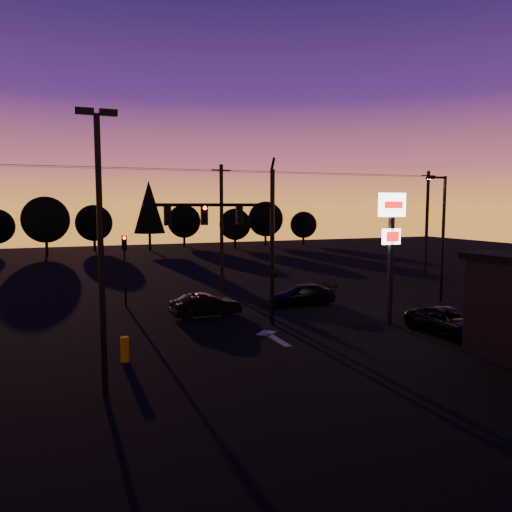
{
  "coord_description": "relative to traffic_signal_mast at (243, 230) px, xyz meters",
  "views": [
    {
      "loc": [
        -8.77,
        -19.4,
        6.19
      ],
      "look_at": [
        1.0,
        5.0,
        3.5
      ],
      "focal_mm": 35.0,
      "sensor_mm": 36.0,
      "label": 1
    }
  ],
  "objects": [
    {
      "name": "parking_lot_light",
      "position": [
        -7.4,
        -6.99,
        0.33
      ],
      "size": [
        1.25,
        0.3,
        9.14
      ],
      "color": "black",
      "rests_on": "ground"
    },
    {
      "name": "car_mid",
      "position": [
        -1.1,
        3.05,
        -4.3
      ],
      "size": [
        3.95,
        1.56,
        1.28
      ],
      "primitive_type": "imported",
      "rotation": [
        0.0,
        0.0,
        1.62
      ],
      "color": "black",
      "rests_on": "ground"
    },
    {
      "name": "tree_2",
      "position": [
        -9.9,
        44.01,
        -0.57
      ],
      "size": [
        5.77,
        5.78,
        7.26
      ],
      "color": "black",
      "rests_on": "ground"
    },
    {
      "name": "ground",
      "position": [
        0.1,
        -3.99,
        -4.94
      ],
      "size": [
        120.0,
        120.0,
        0.0
      ],
      "primitive_type": "plane",
      "color": "black",
      "rests_on": "ground"
    },
    {
      "name": "tree_7",
      "position": [
        21.1,
        47.01,
        -0.88
      ],
      "size": [
        5.36,
        5.36,
        6.74
      ],
      "color": "black",
      "rests_on": "ground"
    },
    {
      "name": "tree_4",
      "position": [
        3.1,
        45.01,
        0.99
      ],
      "size": [
        4.18,
        4.18,
        9.5
      ],
      "color": "black",
      "rests_on": "ground"
    },
    {
      "name": "suv_parked",
      "position": [
        8.67,
        -5.15,
        -4.31
      ],
      "size": [
        2.4,
        4.67,
        1.26
      ],
      "primitive_type": "imported",
      "rotation": [
        0.0,
        0.0,
        0.07
      ],
      "color": "black",
      "rests_on": "ground"
    },
    {
      "name": "tree_8",
      "position": [
        27.1,
        46.01,
        -1.82
      ],
      "size": [
        4.12,
        4.12,
        5.19
      ],
      "color": "black",
      "rests_on": "ground"
    },
    {
      "name": "power_wires",
      "position": [
        2.1,
        10.01,
        3.63
      ],
      "size": [
        36.0,
        1.22,
        0.07
      ],
      "color": "black",
      "rests_on": "ground"
    },
    {
      "name": "car_right",
      "position": [
        5.37,
        3.98,
        -4.31
      ],
      "size": [
        4.37,
        1.98,
        1.24
      ],
      "primitive_type": "imported",
      "rotation": [
        0.0,
        0.0,
        -1.63
      ],
      "color": "black",
      "rests_on": "ground"
    },
    {
      "name": "tree_5",
      "position": [
        9.1,
        50.01,
        -1.19
      ],
      "size": [
        4.95,
        4.95,
        6.22
      ],
      "color": "black",
      "rests_on": "ground"
    },
    {
      "name": "lane_arrow",
      "position": [
        0.6,
        -2.33,
        -4.93
      ],
      "size": [
        1.2,
        3.1,
        0.01
      ],
      "color": "beige",
      "rests_on": "ground"
    },
    {
      "name": "secondary_signal",
      "position": [
        -4.9,
        7.49,
        -2.07
      ],
      "size": [
        0.3,
        0.31,
        4.35
      ],
      "color": "black",
      "rests_on": "ground"
    },
    {
      "name": "bollard",
      "position": [
        -6.35,
        -3.59,
        -4.43
      ],
      "size": [
        0.34,
        0.34,
        1.01
      ],
      "primitive_type": "cylinder",
      "color": "#C78C00",
      "rests_on": "ground"
    },
    {
      "name": "traffic_signal_mast",
      "position": [
        0.0,
        0.0,
        0.0
      ],
      "size": [
        6.79,
        0.52,
        8.58
      ],
      "color": "black",
      "rests_on": "ground"
    },
    {
      "name": "tree_3",
      "position": [
        -3.9,
        48.01,
        -1.19
      ],
      "size": [
        4.95,
        4.95,
        6.22
      ],
      "color": "black",
      "rests_on": "ground"
    },
    {
      "name": "utility_pole_1",
      "position": [
        2.1,
        10.01,
        -0.34
      ],
      "size": [
        1.4,
        0.26,
        9.0
      ],
      "color": "black",
      "rests_on": "ground"
    },
    {
      "name": "pylon_sign",
      "position": [
        7.1,
        -2.49,
        -0.02
      ],
      "size": [
        1.5,
        0.28,
        6.8
      ],
      "color": "black",
      "rests_on": "ground"
    },
    {
      "name": "streetlight",
      "position": [
        14.01,
        1.51,
        -0.52
      ],
      "size": [
        1.55,
        0.35,
        8.0
      ],
      "color": "black",
      "rests_on": "ground"
    },
    {
      "name": "tree_6",
      "position": [
        15.1,
        44.01,
        -1.5
      ],
      "size": [
        4.54,
        4.54,
        5.71
      ],
      "color": "black",
      "rests_on": "ground"
    },
    {
      "name": "utility_pole_2",
      "position": [
        20.1,
        10.01,
        -0.34
      ],
      "size": [
        1.4,
        0.26,
        9.0
      ],
      "color": "black",
      "rests_on": "ground"
    }
  ]
}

